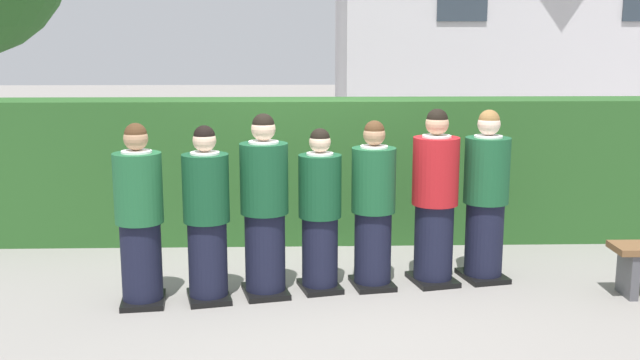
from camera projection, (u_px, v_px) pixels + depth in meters
name	position (u px, v px, depth m)	size (l,w,h in m)	color
ground_plane	(320.00, 290.00, 6.98)	(60.00, 60.00, 0.00)	gray
student_front_row_0	(140.00, 219.00, 6.48)	(0.43, 0.53, 1.61)	black
student_front_row_1	(207.00, 218.00, 6.58)	(0.46, 0.54, 1.58)	black
student_front_row_2	(264.00, 210.00, 6.72)	(0.48, 0.57, 1.67)	black
student_front_row_3	(320.00, 214.00, 6.87)	(0.44, 0.52, 1.52)	black
student_front_row_4	(373.00, 209.00, 6.95)	(0.44, 0.53, 1.58)	black
student_in_red_blazer	(435.00, 201.00, 7.05)	(0.49, 0.56, 1.68)	black
student_front_row_6	(486.00, 200.00, 7.16)	(0.48, 0.55, 1.66)	black
hedge	(315.00, 170.00, 8.61)	(8.36, 0.70, 1.63)	#285623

